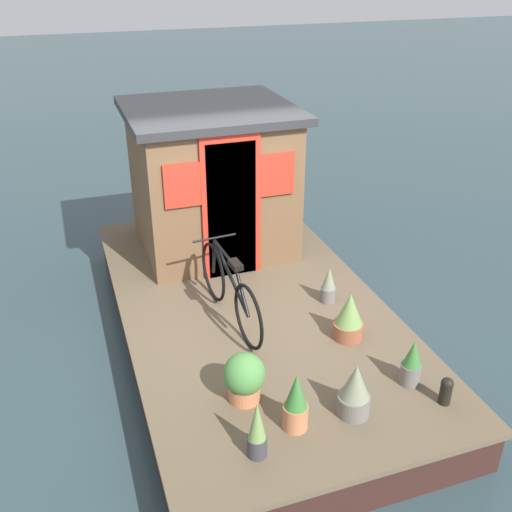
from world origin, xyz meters
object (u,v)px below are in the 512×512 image
at_px(potted_plant_fern, 349,317).
at_px(potted_plant_geranium, 412,364).
at_px(potted_plant_lavender, 257,431).
at_px(potted_plant_basil, 244,377).
at_px(bicycle, 230,290).
at_px(potted_plant_succulent, 355,391).
at_px(mooring_bollard, 446,390).
at_px(potted_plant_mint, 329,285).
at_px(houseboat_cabin, 212,178).
at_px(potted_plant_thyme, 296,403).

height_order(potted_plant_fern, potted_plant_geranium, potted_plant_fern).
xyz_separation_m(potted_plant_lavender, potted_plant_basil, (0.66, -0.11, -0.01)).
distance_m(bicycle, potted_plant_succulent, 1.86).
height_order(potted_plant_basil, potted_plant_fern, potted_plant_fern).
xyz_separation_m(bicycle, mooring_bollard, (-1.90, -1.44, -0.23)).
bearing_deg(potted_plant_lavender, mooring_bollard, -89.00).
height_order(potted_plant_fern, potted_plant_mint, potted_plant_fern).
height_order(potted_plant_lavender, potted_plant_mint, potted_plant_lavender).
bearing_deg(potted_plant_geranium, potted_plant_lavender, 102.78).
bearing_deg(potted_plant_geranium, potted_plant_mint, 4.01).
relative_size(houseboat_cabin, bicycle, 1.24).
relative_size(potted_plant_fern, mooring_bollard, 1.93).
distance_m(potted_plant_geranium, potted_plant_mint, 1.57).
bearing_deg(houseboat_cabin, mooring_bollard, -163.57).
relative_size(potted_plant_geranium, mooring_bollard, 1.73).
relative_size(potted_plant_succulent, potted_plant_geranium, 1.10).
distance_m(potted_plant_succulent, potted_plant_thyme, 0.55).
relative_size(potted_plant_lavender, potted_plant_thyme, 0.98).
relative_size(potted_plant_basil, potted_plant_geranium, 1.01).
bearing_deg(mooring_bollard, bicycle, 37.06).
bearing_deg(potted_plant_lavender, potted_plant_fern, -49.48).
height_order(houseboat_cabin, potted_plant_mint, houseboat_cabin).
relative_size(potted_plant_basil, potted_plant_fern, 0.91).
bearing_deg(potted_plant_fern, mooring_bollard, -163.07).
xyz_separation_m(houseboat_cabin, mooring_bollard, (-3.77, -1.11, -0.81)).
bearing_deg(houseboat_cabin, potted_plant_fern, -163.79).
xyz_separation_m(bicycle, potted_plant_succulent, (-1.75, -0.60, -0.14)).
xyz_separation_m(potted_plant_lavender, potted_plant_geranium, (0.37, -1.65, -0.03)).
distance_m(houseboat_cabin, bicycle, 1.98).
bearing_deg(potted_plant_geranium, potted_plant_fern, 14.14).
bearing_deg(potted_plant_thyme, houseboat_cabin, -4.35).
bearing_deg(potted_plant_mint, houseboat_cabin, 24.61).
xyz_separation_m(houseboat_cabin, potted_plant_fern, (-2.58, -0.75, -0.71)).
distance_m(potted_plant_fern, mooring_bollard, 1.25).
height_order(potted_plant_fern, potted_plant_thyme, potted_plant_thyme).
bearing_deg(potted_plant_succulent, potted_plant_thyme, 89.04).
distance_m(potted_plant_basil, potted_plant_fern, 1.44).
distance_m(potted_plant_lavender, potted_plant_thyme, 0.45).
relative_size(bicycle, potted_plant_geranium, 3.58).
relative_size(bicycle, mooring_bollard, 6.17).
distance_m(bicycle, mooring_bollard, 2.40).
distance_m(potted_plant_fern, potted_plant_thyme, 1.45).
bearing_deg(potted_plant_basil, potted_plant_fern, -67.01).
bearing_deg(houseboat_cabin, potted_plant_geranium, -164.30).
height_order(potted_plant_basil, potted_plant_geranium, potted_plant_basil).
bearing_deg(mooring_bollard, potted_plant_mint, 7.71).
relative_size(potted_plant_mint, potted_plant_thyme, 0.80).
relative_size(bicycle, potted_plant_basil, 3.53).
height_order(potted_plant_lavender, mooring_bollard, potted_plant_lavender).
xyz_separation_m(potted_plant_fern, potted_plant_geranium, (-0.85, -0.21, -0.03)).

